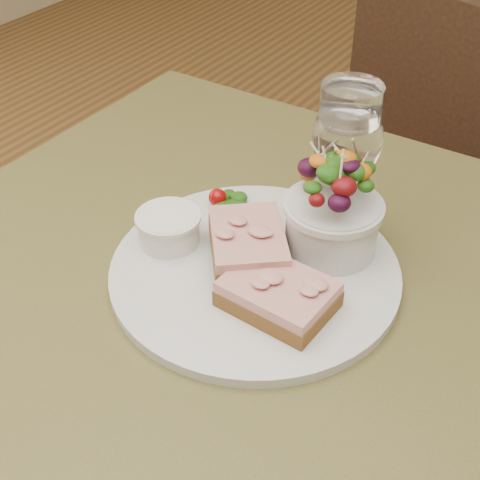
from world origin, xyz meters
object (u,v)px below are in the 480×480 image
Objects in this scene: chair_far at (462,268)px; sandwich_front at (278,294)px; cafe_table at (240,356)px; salad_bowl at (334,204)px; ramekin at (169,227)px; wine_glass at (347,143)px; dinner_plate at (255,271)px; sandwich_back at (248,243)px.

chair_far is 0.89m from sandwich_front.
cafe_table is at bearing 174.19° from sandwich_front.
ramekin is at bearing -150.94° from salad_bowl.
chair_far is at bearing 84.98° from wine_glass.
cafe_table is 11.80× the size of ramekin.
dinner_plate is at bearing -125.83° from salad_bowl.
ramekin is 0.53× the size of salad_bowl.
dinner_plate is at bearing 100.32° from chair_far.
sandwich_back is 0.10m from salad_bowl.
wine_glass is at bearing 73.51° from cafe_table.
sandwich_front is at bearing -86.94° from wine_glass.
sandwich_back is (-0.01, 0.01, 0.03)m from dinner_plate.
wine_glass reaches higher than sandwich_front.
chair_far reaches higher than ramekin.
wine_glass reaches higher than salad_bowl.
cafe_table is at bearing -88.51° from dinner_plate.
cafe_table is 0.14m from sandwich_front.
ramekin reaches higher than sandwich_front.
sandwich_back is 0.75× the size of wine_glass.
wine_glass is at bearing 69.09° from dinner_plate.
chair_far is (0.09, 0.73, -0.36)m from cafe_table.
dinner_plate is 0.03m from sandwich_back.
wine_glass is (0.04, 0.11, 0.12)m from dinner_plate.
sandwich_front is 0.84× the size of sandwich_back.
sandwich_back is at bearing 12.47° from ramekin.
ramekin reaches higher than cafe_table.
sandwich_front is at bearing 16.23° from sandwich_back.
dinner_plate is (-0.09, -0.70, 0.46)m from chair_far.
ramekin is 0.21m from wine_glass.
dinner_plate is 4.61× the size of ramekin.
sandwich_front reaches higher than dinner_plate.
dinner_plate is at bearing 7.78° from ramekin.
chair_far is at bearing 86.18° from salad_bowl.
wine_glass is at bearing 113.47° from sandwich_back.
cafe_table is at bearing -116.77° from salad_bowl.
chair_far is 7.09× the size of salad_bowl.
sandwich_front is 0.08m from sandwich_back.
cafe_table is 0.89× the size of chair_far.
cafe_table is at bearing -8.51° from ramekin.
dinner_plate is 2.39× the size of sandwich_back.
chair_far reaches higher than dinner_plate.
salad_bowl is at bearing 96.77° from sandwich_back.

